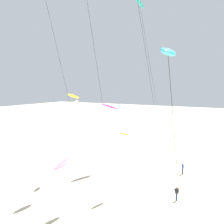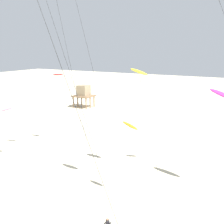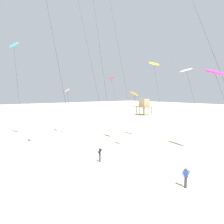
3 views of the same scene
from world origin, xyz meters
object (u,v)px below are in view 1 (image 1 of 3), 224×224
(kite_white, at_px, (76,104))
(kite_flyer_middle, at_px, (177,193))
(kite_flyer_nearest, at_px, (183,168))
(kite_cyan, at_px, (168,54))
(kite_magenta, at_px, (110,107))
(kite_pink, at_px, (64,164))
(kite_yellow, at_px, (73,97))
(kite_orange, at_px, (124,135))
(kite_teal, at_px, (140,7))

(kite_white, relative_size, kite_flyer_middle, 6.72)
(kite_flyer_nearest, relative_size, kite_flyer_middle, 1.00)
(kite_cyan, bearing_deg, kite_magenta, 35.85)
(kite_pink, height_order, kite_flyer_middle, kite_pink)
(kite_yellow, relative_size, kite_orange, 1.60)
(kite_orange, distance_m, kite_magenta, 9.97)
(kite_magenta, bearing_deg, kite_orange, -139.37)
(kite_teal, distance_m, kite_flyer_nearest, 23.78)
(kite_cyan, distance_m, kite_magenta, 28.75)
(kite_flyer_nearest, bearing_deg, kite_flyer_middle, -169.56)
(kite_white, height_order, kite_orange, kite_white)
(kite_yellow, height_order, kite_magenta, kite_yellow)
(kite_white, relative_size, kite_flyer_nearest, 6.72)
(kite_teal, bearing_deg, kite_white, 108.01)
(kite_magenta, bearing_deg, kite_flyer_middle, -116.00)
(kite_teal, relative_size, kite_flyer_nearest, 14.66)
(kite_flyer_nearest, distance_m, kite_flyer_middle, 9.46)
(kite_cyan, relative_size, kite_flyer_middle, 9.13)
(kite_yellow, bearing_deg, kite_white, 34.46)
(kite_cyan, xyz_separation_m, kite_teal, (20.44, 10.46, 8.76))
(kite_teal, bearing_deg, kite_pink, -172.09)
(kite_white, bearing_deg, kite_magenta, -24.88)
(kite_magenta, distance_m, kite_flyer_nearest, 14.49)
(kite_teal, height_order, kite_flyer_middle, kite_teal)
(kite_yellow, xyz_separation_m, kite_pink, (-11.91, -8.54, -4.00))
(kite_pink, relative_size, kite_orange, 1.07)
(kite_white, distance_m, kite_magenta, 5.93)
(kite_magenta, height_order, kite_flyer_middle, kite_magenta)
(kite_cyan, bearing_deg, kite_yellow, 50.04)
(kite_white, distance_m, kite_yellow, 4.87)
(kite_yellow, xyz_separation_m, kite_magenta, (9.23, 0.19, -1.91))
(kite_white, xyz_separation_m, kite_pink, (-15.80, -11.21, -2.77))
(kite_flyer_middle, bearing_deg, kite_white, 86.99)
(kite_white, xyz_separation_m, kite_teal, (2.80, -8.62, 12.85))
(kite_yellow, xyz_separation_m, kite_flyer_middle, (3.09, -12.38, -10.96))
(kite_pink, bearing_deg, kite_teal, 7.91)
(kite_magenta, bearing_deg, kite_pink, -157.56)
(kite_flyer_middle, bearing_deg, kite_magenta, 64.00)
(kite_white, distance_m, kite_flyer_middle, 17.94)
(kite_yellow, bearing_deg, kite_teal, -41.69)
(kite_yellow, bearing_deg, kite_cyan, -129.96)
(kite_flyer_nearest, bearing_deg, kite_teal, 140.46)
(kite_pink, bearing_deg, kite_cyan, -103.17)
(kite_flyer_middle, bearing_deg, kite_yellow, 104.03)
(kite_cyan, distance_m, kite_pink, 10.61)
(kite_cyan, height_order, kite_orange, kite_cyan)
(kite_cyan, xyz_separation_m, kite_flyer_middle, (16.85, 4.03, -13.84))
(kite_magenta, relative_size, kite_teal, 0.44)
(kite_flyer_nearest, bearing_deg, kite_pink, 175.00)
(kite_yellow, xyz_separation_m, kite_flyer_nearest, (12.40, -10.67, -10.96))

